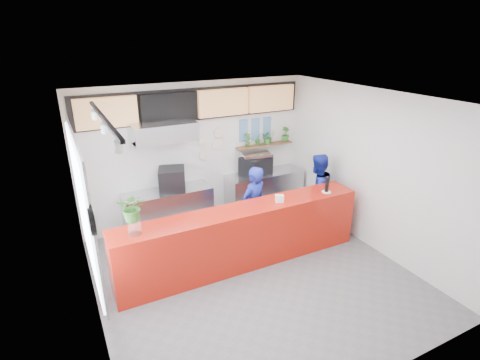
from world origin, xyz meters
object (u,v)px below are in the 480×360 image
object	(u,v)px
staff_right	(316,191)
panini_oven	(172,179)
espresso_machine	(256,166)
pepper_mill	(327,184)
service_counter	(243,237)
staff_center	(254,207)

from	to	relation	value
staff_right	panini_oven	bearing A→B (deg)	-32.09
espresso_machine	pepper_mill	distance (m)	1.95
panini_oven	staff_right	world-z (taller)	staff_right
service_counter	panini_oven	size ratio (longest dim) A/B	8.74
pepper_mill	panini_oven	bearing A→B (deg)	141.81
panini_oven	staff_center	world-z (taller)	staff_center
staff_center	pepper_mill	bearing A→B (deg)	133.97
panini_oven	espresso_machine	xyz separation A→B (m)	(1.95, 0.00, -0.02)
panini_oven	espresso_machine	distance (m)	1.95
espresso_machine	staff_right	xyz separation A→B (m)	(0.75, -1.25, -0.30)
service_counter	pepper_mill	distance (m)	1.87
espresso_machine	staff_center	size ratio (longest dim) A/B	0.42
service_counter	panini_oven	distance (m)	2.01
panini_oven	espresso_machine	size ratio (longest dim) A/B	0.77
service_counter	panini_oven	xyz separation A→B (m)	(-0.68, 1.80, 0.58)
espresso_machine	panini_oven	bearing A→B (deg)	157.10
panini_oven	pepper_mill	distance (m)	3.06
panini_oven	staff_right	distance (m)	2.99
staff_center	staff_right	world-z (taller)	staff_right
staff_right	service_counter	bearing A→B (deg)	8.01
espresso_machine	staff_center	distance (m)	1.52
staff_center	staff_right	distance (m)	1.51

